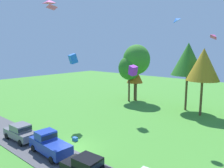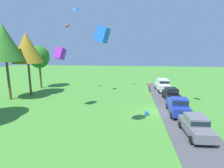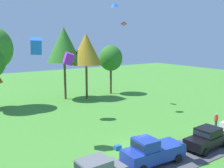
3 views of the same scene
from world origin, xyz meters
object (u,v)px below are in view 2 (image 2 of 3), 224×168
Objects in this scene: person_watching_sky at (150,87)px; kite_box_low_drifter at (102,34)px; car_pickup_mid_row at (178,106)px; tree_left_of_center at (4,43)px; kite_delta_high_right at (76,8)px; car_sedan_near_entrance at (171,94)px; car_sedan_by_flagpole at (196,125)px; tree_lone_near at (27,48)px; kite_box_trailing_tail at (60,53)px; cooler_box at (147,113)px; car_suv_far_end at (163,85)px; tree_far_right at (39,57)px; kite_diamond_high_left at (67,25)px.

person_watching_sky is 19.79m from kite_box_low_drifter.
tree_left_of_center reaches higher than car_pickup_mid_row.
kite_box_low_drifter is at bearing -153.93° from kite_delta_high_right.
car_sedan_near_entrance is at bearing -84.90° from tree_left_of_center.
tree_lone_near reaches higher than car_sedan_by_flagpole.
kite_box_trailing_tail is at bearing 112.61° from car_sedan_near_entrance.
car_pickup_mid_row reaches higher than cooler_box.
car_suv_far_end is 2.76× the size of person_watching_sky.
tree_far_right is at bearing 75.81° from car_sedan_near_entrance.
car_suv_far_end reaches higher than car_pickup_mid_row.
tree_far_right is (5.30, 0.95, -1.71)m from tree_lone_near.
kite_diamond_high_left reaches higher than tree_left_of_center.
kite_box_low_drifter reaches higher than car_sedan_by_flagpole.
kite_box_trailing_tail is (-12.22, -9.42, 1.02)m from tree_far_right.
kite_delta_high_right reaches higher than tree_far_right.
kite_diamond_high_left is at bearing 96.68° from car_suv_far_end.
car_sedan_near_entrance is (11.26, -0.30, 0.00)m from car_sedan_by_flagpole.
person_watching_sky is (5.27, 2.73, -0.16)m from car_sedan_near_entrance.
tree_lone_near is (12.06, 22.85, 6.86)m from car_sedan_by_flagpole.
kite_diamond_high_left is (10.33, 13.11, 11.52)m from cooler_box.
tree_lone_near is 10.95m from kite_box_trailing_tail.
tree_far_right is at bearing 62.80° from car_pickup_mid_row.
car_pickup_mid_row is 3.91× the size of kite_box_trailing_tail.
tree_lone_near is 18.55× the size of cooler_box.
car_sedan_by_flagpole is at bearing -140.22° from cooler_box.
tree_far_right is (12.11, 23.56, 5.08)m from car_pickup_mid_row.
kite_box_low_drifter is at bearing 161.08° from person_watching_sky.
car_sedan_near_entrance is 5.93m from person_watching_sky.
car_sedan_by_flagpole is 5.26m from car_pickup_mid_row.
kite_diamond_high_left is 18.12m from kite_box_low_drifter.
tree_left_of_center is at bearing 81.06° from car_pickup_mid_row.
kite_box_low_drifter is (-0.58, 8.29, 7.86)m from car_sedan_by_flagpole.
cooler_box is (-6.56, 4.22, -0.84)m from car_sedan_near_entrance.
person_watching_sky is at bearing -46.42° from kite_box_trailing_tail.
kite_diamond_high_left is 4.99m from kite_delta_high_right.
car_pickup_mid_row is at bearing -89.56° from kite_box_trailing_tail.
kite_diamond_high_left is at bearing 14.96° from kite_box_trailing_tail.
kite_diamond_high_left is (3.77, 17.34, 10.68)m from car_sedan_near_entrance.
person_watching_sky is at bearing -66.59° from kite_delta_high_right.
car_sedan_near_entrance is at bearing -5.27° from car_pickup_mid_row.
car_suv_far_end is 4.69× the size of kite_delta_high_right.
cooler_box is (-11.82, 1.50, -0.68)m from person_watching_sky.
car_sedan_by_flagpole is 0.87× the size of car_pickup_mid_row.
kite_box_low_drifter reaches higher than cooler_box.
tree_left_of_center is 11.69m from kite_delta_high_right.
tree_lone_near reaches higher than car_sedan_near_entrance.
person_watching_sky is 0.16× the size of tree_lone_near.
person_watching_sky is at bearing 101.71° from car_suv_far_end.
car_pickup_mid_row is 24.56m from tree_lone_near.
car_pickup_mid_row is at bearing -106.75° from tree_lone_near.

